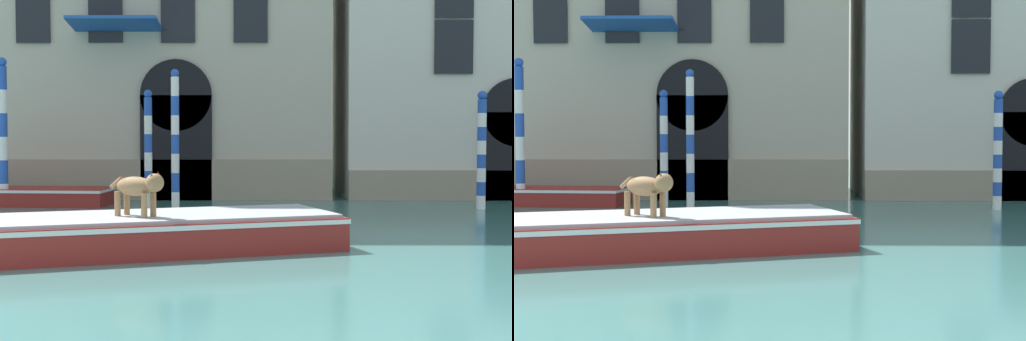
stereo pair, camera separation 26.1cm
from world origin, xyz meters
TOP-DOWN VIEW (x-y plane):
  - boat_foreground at (3.22, 6.00)m, footprint 6.85×4.33m
  - dog_on_deck at (2.94, 5.59)m, footprint 1.05×0.74m
  - boat_moored_near_palazzo at (-1.93, 14.62)m, footprint 4.97×2.06m
  - mooring_pole_0 at (2.67, 12.90)m, footprint 0.23×0.23m
  - mooring_pole_1 at (11.26, 13.49)m, footprint 0.26×0.26m
  - mooring_pole_2 at (1.75, 13.99)m, footprint 0.24×0.24m
  - mooring_pole_4 at (-2.49, 14.03)m, footprint 0.27×0.27m

SIDE VIEW (x-z plane):
  - boat_moored_near_palazzo at x=-1.93m, z-range 0.01..0.54m
  - boat_foreground at x=3.22m, z-range 0.02..0.68m
  - dog_on_deck at x=2.94m, z-range 0.77..1.55m
  - mooring_pole_1 at x=11.26m, z-range 0.02..3.36m
  - mooring_pole_2 at x=1.75m, z-range 0.02..3.43m
  - mooring_pole_0 at x=2.67m, z-range 0.02..3.92m
  - mooring_pole_4 at x=-2.49m, z-range 0.02..4.38m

